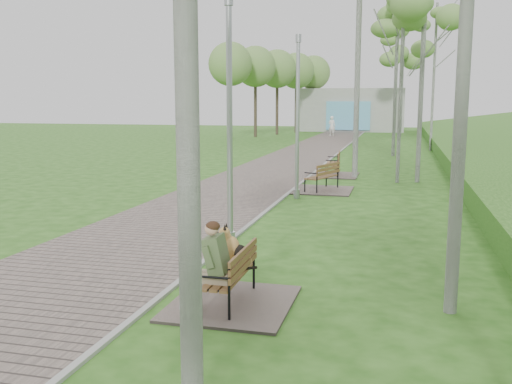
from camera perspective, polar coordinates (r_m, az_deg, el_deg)
ground at (r=6.37m, az=-19.26°, el=-17.56°), size 120.00×120.00×0.00m
walkway at (r=26.82m, az=3.40°, el=3.09°), size 3.50×67.00×0.04m
kerb at (r=26.55m, az=7.12°, el=2.98°), size 0.10×67.00×0.05m
building_north at (r=55.88m, az=9.44°, el=8.10°), size 10.00×5.20×4.00m
bench_main at (r=7.95m, az=-3.15°, el=-8.53°), size 1.65×1.83×1.44m
bench_second at (r=18.11m, az=6.60°, el=0.75°), size 1.80×2.00×1.10m
bench_third at (r=21.90m, az=7.66°, el=2.18°), size 1.83×2.03×1.12m
lamp_post_near at (r=10.91m, az=-2.65°, el=6.06°), size 0.18×0.18×4.77m
lamp_post_second at (r=16.45m, az=4.17°, el=6.85°), size 0.18×0.18×4.65m
lamp_post_third at (r=36.47m, az=9.90°, el=8.72°), size 0.22×0.22×5.73m
pedestrian_near at (r=46.70m, az=7.60°, el=6.54°), size 0.69×0.57×1.64m
birch_mid_c at (r=20.40m, az=14.52°, el=15.93°), size 2.26×2.26×6.80m
birch_far_b at (r=30.47m, az=13.96°, el=15.07°), size 2.40×2.40×7.81m
birch_far_c at (r=34.40m, az=17.56°, el=15.13°), size 2.28×2.28×8.52m
birch_distant_a at (r=48.77m, az=14.58°, el=14.08°), size 2.67×2.67×9.32m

